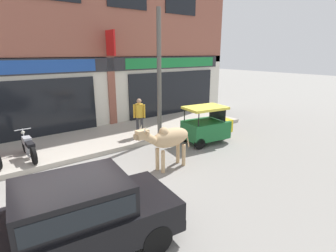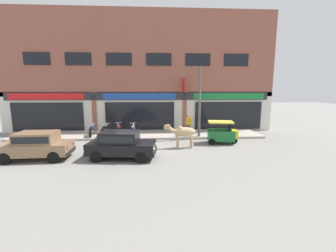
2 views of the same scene
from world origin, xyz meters
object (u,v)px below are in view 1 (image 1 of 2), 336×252
(cow, at_px, (168,139))
(car_1, at_px, (78,215))
(motorcycle_3, at_px, (29,147))
(utility_pole, at_px, (159,75))
(auto_rickshaw, at_px, (207,127))
(pedestrian, at_px, (139,113))

(cow, distance_m, car_1, 4.04)
(motorcycle_3, height_order, utility_pole, utility_pole)
(car_1, height_order, utility_pole, utility_pole)
(car_1, bearing_deg, motorcycle_3, 88.65)
(auto_rickshaw, relative_size, pedestrian, 1.30)
(auto_rickshaw, bearing_deg, motorcycle_3, 160.79)
(car_1, bearing_deg, auto_rickshaw, 25.14)
(utility_pole, bearing_deg, pedestrian, 150.08)
(motorcycle_3, relative_size, pedestrian, 1.13)
(cow, xyz_separation_m, auto_rickshaw, (2.79, 1.03, -0.35))
(car_1, distance_m, pedestrian, 6.57)
(cow, xyz_separation_m, car_1, (-3.54, -1.94, -0.19))
(cow, distance_m, auto_rickshaw, 3.00)
(car_1, distance_m, auto_rickshaw, 7.00)
(car_1, xyz_separation_m, motorcycle_3, (0.12, 5.14, -0.26))
(car_1, relative_size, utility_pole, 0.74)
(motorcycle_3, bearing_deg, auto_rickshaw, -19.21)
(pedestrian, xyz_separation_m, utility_pole, (0.73, -0.42, 1.56))
(motorcycle_3, distance_m, utility_pole, 5.42)
(motorcycle_3, height_order, pedestrian, pedestrian)
(car_1, relative_size, auto_rickshaw, 1.80)
(auto_rickshaw, xyz_separation_m, utility_pole, (-1.28, 1.54, 2.06))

